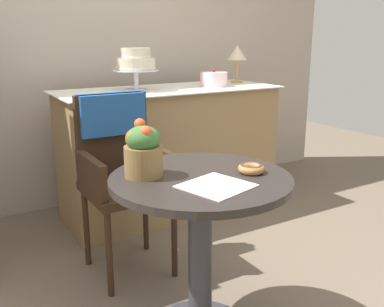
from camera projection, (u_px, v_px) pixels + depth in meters
name	position (u px, v px, depth m)	size (l,w,h in m)	color
back_wall	(63.00, 21.00, 3.07)	(4.80, 0.10, 2.70)	#B2A393
cafe_table	(200.00, 226.00, 1.76)	(0.72, 0.72, 0.72)	#282321
wicker_chair	(119.00, 154.00, 2.32)	(0.42, 0.45, 0.95)	#332114
paper_napkin	(216.00, 186.00, 1.58)	(0.23, 0.22, 0.00)	white
donut_front	(251.00, 168.00, 1.74)	(0.11, 0.11, 0.04)	#AD7542
flower_vase	(143.00, 150.00, 1.67)	(0.15, 0.15, 0.22)	brown
display_counter	(170.00, 151.00, 3.12)	(1.56, 0.62, 0.90)	#93754C
tiered_cake_stand	(136.00, 62.00, 2.84)	(0.30, 0.30, 0.28)	silver
round_layer_cake	(214.00, 79.00, 3.12)	(0.19, 0.19, 0.13)	silver
table_lamp	(237.00, 54.00, 3.30)	(0.15, 0.15, 0.28)	#B28C47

